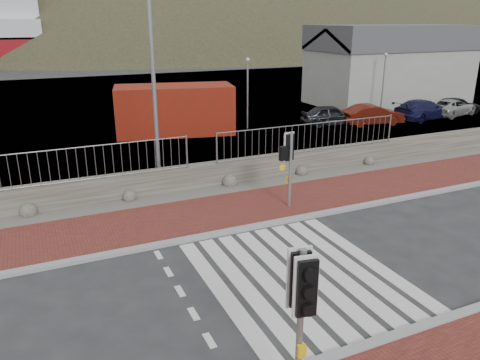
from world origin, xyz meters
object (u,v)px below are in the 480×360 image
car_b (373,115)px  car_d (452,107)px  car_e (456,105)px  car_a (331,115)px  streetlight (156,53)px  shipping_container (175,110)px  car_c (422,110)px  traffic_signal_near (302,294)px  traffic_signal_far (290,154)px

car_b → car_d: (6.85, 0.19, -0.08)m
car_e → car_a: bearing=95.9°
streetlight → shipping_container: streetlight is taller
streetlight → car_b: 16.44m
shipping_container → car_a: (9.34, -1.84, -0.73)m
streetlight → car_b: size_ratio=2.36×
streetlight → car_d: 22.86m
car_c → car_e: bearing=-93.1°
traffic_signal_near → car_b: traffic_signal_near is taller
car_e → car_d: bearing=122.6°
car_c → car_d: size_ratio=1.14×
streetlight → car_a: size_ratio=2.46×
streetlight → car_e: bearing=31.6°
traffic_signal_near → car_c: bearing=51.0°
traffic_signal_far → car_d: 20.90m
traffic_signal_far → car_e: (19.18, 10.26, -1.36)m
car_b → car_c: 3.97m
traffic_signal_near → car_a: size_ratio=0.78×
traffic_signal_near → car_d: (22.50, 17.40, -1.52)m
car_b → shipping_container: bearing=86.8°
car_a → car_e: (10.07, -0.40, -0.04)m
shipping_container → traffic_signal_far: bearing=-76.7°
traffic_signal_far → car_e: 21.79m
traffic_signal_near → car_c: traffic_signal_near is taller
car_d → car_b: bearing=78.5°
traffic_signal_far → streetlight: size_ratio=0.30×
car_a → car_b: bearing=-97.7°
car_a → shipping_container: bearing=92.8°
car_b → car_e: car_b is taller
traffic_signal_far → streetlight: bearing=-57.8°
shipping_container → traffic_signal_near: bearing=-88.9°
car_c → car_d: (2.87, 0.23, -0.10)m
traffic_signal_far → shipping_container: bearing=-95.6°
traffic_signal_near → streetlight: (0.85, 11.59, 2.98)m
car_e → traffic_signal_near: bearing=135.5°
traffic_signal_near → car_d: size_ratio=0.72×
traffic_signal_far → car_c: 18.30m
car_e → car_c: bearing=107.4°
traffic_signal_far → car_b: bearing=-146.6°
shipping_container → car_b: 12.11m
car_a → car_b: size_ratio=0.96×
streetlight → shipping_container: 9.68m
traffic_signal_far → shipping_container: shipping_container is taller
traffic_signal_far → car_a: (9.10, 10.66, -1.32)m
traffic_signal_near → streetlight: streetlight is taller
streetlight → car_c: 20.07m
car_b → car_d: car_b is taller
traffic_signal_far → car_d: size_ratio=0.68×
car_a → car_d: (9.26, -0.77, -0.07)m
car_b → car_a: bearing=78.6°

